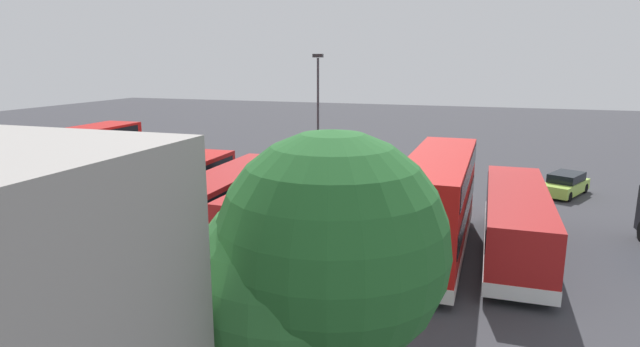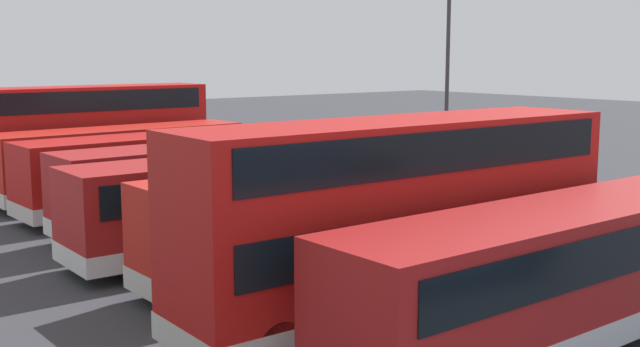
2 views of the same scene
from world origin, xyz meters
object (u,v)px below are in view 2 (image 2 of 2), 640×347
bus_single_deck_seventh (121,160)px  waste_bin_yellow (323,161)px  bus_single_deck_fourth (254,198)px  lamp_post_tall (447,73)px  bus_single_deck_sixth (161,169)px  bus_double_decker_far_end (88,133)px  car_hatchback_silver (248,148)px  bus_single_deck_third (321,218)px  bus_single_deck_fifth (204,183)px  bus_single_deck_near_end (556,272)px  bus_double_decker_second (402,212)px

bus_single_deck_seventh → waste_bin_yellow: (1.10, -11.59, -1.15)m
bus_single_deck_fourth → lamp_post_tall: lamp_post_tall is taller
bus_single_deck_sixth → bus_single_deck_seventh: 3.47m
bus_double_decker_far_end → car_hatchback_silver: bus_double_decker_far_end is taller
bus_single_deck_fourth → bus_single_deck_sixth: 7.24m
bus_single_deck_third → waste_bin_yellow: size_ratio=10.89×
bus_single_deck_fourth → bus_single_deck_seventh: 10.70m
bus_single_deck_third → waste_bin_yellow: bearing=-38.3°
bus_single_deck_fourth → bus_single_deck_fifth: (3.42, -0.17, -0.00)m
bus_single_deck_sixth → bus_single_deck_seventh: size_ratio=1.03×
bus_single_deck_fifth → bus_single_deck_sixth: same height
bus_single_deck_third → bus_single_deck_seventh: size_ratio=0.97×
bus_single_deck_near_end → bus_double_decker_second: bus_double_decker_second is taller
bus_single_deck_near_end → car_hatchback_silver: bearing=-20.6°
bus_single_deck_near_end → bus_double_decker_second: bearing=17.7°
bus_single_deck_sixth → waste_bin_yellow: (4.57, -11.48, -1.15)m
bus_single_deck_third → bus_double_decker_far_end: bearing=-1.8°
bus_double_decker_second → bus_single_deck_near_end: bearing=-162.3°
bus_single_deck_sixth → lamp_post_tall: lamp_post_tall is taller
bus_single_deck_sixth → car_hatchback_silver: bearing=-45.6°
bus_single_deck_fourth → bus_single_deck_seventh: same height
bus_single_deck_seventh → waste_bin_yellow: 11.70m
car_hatchback_silver → waste_bin_yellow: size_ratio=4.82×
waste_bin_yellow → lamp_post_tall: bearing=173.1°
bus_single_deck_fifth → waste_bin_yellow: size_ratio=10.86×
lamp_post_tall → bus_single_deck_fourth: bearing=101.3°
bus_single_deck_third → bus_single_deck_fourth: 3.57m
lamp_post_tall → bus_double_decker_second: bearing=129.4°
bus_double_decker_second → bus_single_deck_seventh: bus_double_decker_second is taller
bus_single_deck_near_end → bus_single_deck_sixth: 17.89m
bus_single_deck_third → bus_single_deck_fourth: (3.57, -0.18, 0.00)m
bus_single_deck_near_end → bus_single_deck_seventh: bearing=-0.1°
bus_single_deck_fourth → bus_double_decker_far_end: (14.23, -0.36, 0.82)m
bus_double_decker_second → car_hatchback_silver: bus_double_decker_second is taller
lamp_post_tall → waste_bin_yellow: (9.65, -1.17, -4.74)m
bus_single_deck_third → lamp_post_tall: bearing=-62.4°
bus_single_deck_seventh → bus_double_decker_far_end: (3.54, -0.02, 0.83)m
bus_single_deck_fifth → bus_single_deck_fourth: bearing=177.1°
bus_single_deck_fourth → bus_double_decker_far_end: bearing=-1.5°
bus_single_deck_fourth → car_hatchback_silver: (17.46, -10.91, -0.92)m
bus_single_deck_seventh → car_hatchback_silver: bus_single_deck_seventh is taller
bus_single_deck_fifth → bus_single_deck_near_end: bearing=-179.4°
bus_double_decker_second → bus_single_deck_third: 3.86m
bus_double_decker_second → bus_single_deck_fourth: bus_double_decker_second is taller
bus_single_deck_fifth → bus_single_deck_third: bearing=177.1°
bus_single_deck_fifth → lamp_post_tall: 11.26m
bus_single_deck_fifth → lamp_post_tall: size_ratio=1.14×
bus_double_decker_second → bus_single_deck_sixth: 14.59m
bus_double_decker_second → bus_single_deck_third: bus_double_decker_second is taller
car_hatchback_silver → bus_single_deck_fifth: bearing=142.6°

